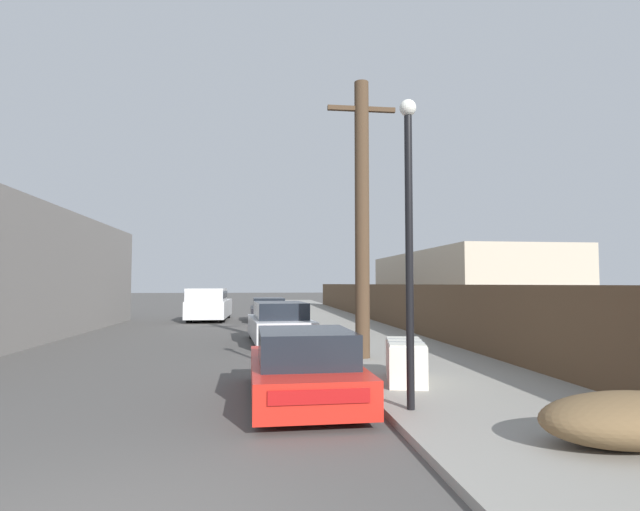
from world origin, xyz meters
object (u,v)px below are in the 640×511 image
object	(u,v)px
car_parked_far	(268,310)
brush_pile	(631,419)
car_parked_mid	(279,324)
discarded_fridge	(405,361)
parked_sports_car_red	(303,368)
pickup_truck	(209,304)
street_lamp	(409,227)
utility_pole	(362,215)

from	to	relation	value
car_parked_far	brush_pile	distance (m)	22.01
car_parked_far	car_parked_mid	bearing A→B (deg)	-90.30
discarded_fridge	parked_sports_car_red	size ratio (longest dim) A/B	0.42
parked_sports_car_red	brush_pile	bearing A→B (deg)	-43.59
parked_sports_car_red	pickup_truck	xyz separation A→B (m)	(-3.47, 19.13, 0.33)
car_parked_mid	car_parked_far	xyz separation A→B (m)	(-0.19, 9.99, -0.06)
car_parked_mid	parked_sports_car_red	bearing A→B (deg)	-93.90
discarded_fridge	pickup_truck	size ratio (longest dim) A/B	0.32
discarded_fridge	street_lamp	world-z (taller)	street_lamp
parked_sports_car_red	brush_pile	world-z (taller)	parked_sports_car_red
discarded_fridge	utility_pole	size ratio (longest dim) A/B	0.25
parked_sports_car_red	brush_pile	size ratio (longest dim) A/B	1.89
pickup_truck	utility_pole	xyz separation A→B (m)	(5.34, -15.16, 2.90)
car_parked_mid	brush_pile	size ratio (longest dim) A/B	2.15
car_parked_far	brush_pile	bearing A→B (deg)	-81.46
car_parked_far	pickup_truck	world-z (taller)	pickup_truck
pickup_truck	street_lamp	world-z (taller)	street_lamp
car_parked_mid	discarded_fridge	bearing A→B (deg)	-78.80
pickup_truck	utility_pole	world-z (taller)	utility_pole
street_lamp	parked_sports_car_red	bearing A→B (deg)	140.34
car_parked_mid	brush_pile	distance (m)	12.24
car_parked_far	pickup_truck	size ratio (longest dim) A/B	0.79
car_parked_mid	street_lamp	xyz separation A→B (m)	(1.58, -9.71, 2.22)
car_parked_far	street_lamp	size ratio (longest dim) A/B	0.91
discarded_fridge	street_lamp	xyz separation A→B (m)	(-0.54, -2.09, 2.36)
car_parked_mid	utility_pole	size ratio (longest dim) A/B	0.66
pickup_truck	utility_pole	size ratio (longest dim) A/B	0.76
car_parked_far	pickup_truck	xyz separation A→B (m)	(-3.22, 0.69, 0.29)
utility_pole	brush_pile	size ratio (longest dim) A/B	3.24
discarded_fridge	brush_pile	world-z (taller)	discarded_fridge
pickup_truck	parked_sports_car_red	bearing A→B (deg)	101.35
car_parked_mid	car_parked_far	size ratio (longest dim) A/B	1.11
car_parked_mid	utility_pole	bearing A→B (deg)	-70.92
car_parked_mid	pickup_truck	distance (m)	11.21
discarded_fridge	parked_sports_car_red	distance (m)	2.22
pickup_truck	discarded_fridge	bearing A→B (deg)	107.88
street_lamp	brush_pile	size ratio (longest dim) A/B	2.14
car_parked_mid	brush_pile	world-z (taller)	car_parked_mid
pickup_truck	street_lamp	xyz separation A→B (m)	(4.98, -20.39, 1.99)
discarded_fridge	street_lamp	bearing A→B (deg)	-92.20
car_parked_mid	car_parked_far	distance (m)	9.99
car_parked_far	brush_pile	world-z (taller)	car_parked_far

